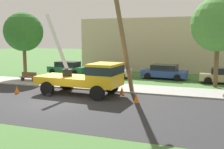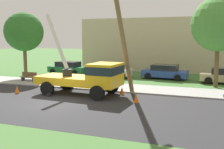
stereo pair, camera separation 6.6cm
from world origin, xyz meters
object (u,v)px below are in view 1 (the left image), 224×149
object	(u,v)px
utility_truck	(89,76)
traffic_cone_ahead	(136,98)
traffic_cone_behind	(17,90)
traffic_cone_curbside	(122,91)
parked_sedan_white	(110,70)
parked_sedan_green	(68,68)
parked_sedan_blue	(164,72)
park_bench	(28,77)
leaning_utility_pole	(122,32)
roadside_tree_far	(218,25)
roadside_tree_near	(24,32)

from	to	relation	value
utility_truck	traffic_cone_ahead	bearing A→B (deg)	-13.94
traffic_cone_behind	traffic_cone_curbside	world-z (taller)	same
traffic_cone_ahead	parked_sedan_white	size ratio (longest dim) A/B	0.12
utility_truck	parked_sedan_green	xyz separation A→B (m)	(-6.85, 9.29, -0.70)
parked_sedan_blue	park_bench	distance (m)	13.12
traffic_cone_behind	utility_truck	bearing A→B (deg)	12.70
leaning_utility_pole	traffic_cone_ahead	size ratio (longest dim) A/B	15.63
park_bench	roadside_tree_far	xyz separation A→B (m)	(16.30, 3.11, 4.68)
parked_sedan_green	parked_sedan_white	bearing A→B (deg)	-6.81
traffic_cone_behind	parked_sedan_white	xyz separation A→B (m)	(3.76, 9.85, 0.43)
utility_truck	roadside_tree_far	xyz separation A→B (m)	(8.58, 6.48, 3.73)
parked_sedan_blue	park_bench	world-z (taller)	parked_sedan_blue
parked_sedan_blue	park_bench	size ratio (longest dim) A/B	2.84
parked_sedan_white	roadside_tree_far	world-z (taller)	roadside_tree_far
parked_sedan_green	park_bench	xyz separation A→B (m)	(-0.86, -5.92, -0.25)
park_bench	roadside_tree_near	bearing A→B (deg)	131.68
leaning_utility_pole	parked_sedan_white	bearing A→B (deg)	115.43
leaning_utility_pole	roadside_tree_near	xyz separation A→B (m)	(-12.29, 5.26, 0.16)
utility_truck	traffic_cone_curbside	world-z (taller)	utility_truck
leaning_utility_pole	park_bench	bearing A→B (deg)	165.42
traffic_cone_behind	roadside_tree_far	distance (m)	16.60
traffic_cone_ahead	traffic_cone_behind	size ratio (longest dim) A/B	1.00
utility_truck	parked_sedan_white	size ratio (longest dim) A/B	1.48
leaning_utility_pole	parked_sedan_white	size ratio (longest dim) A/B	1.92
traffic_cone_curbside	parked_sedan_green	xyz separation A→B (m)	(-9.00, 8.25, 0.43)
utility_truck	leaning_utility_pole	world-z (taller)	leaning_utility_pole
utility_truck	parked_sedan_blue	world-z (taller)	utility_truck
parked_sedan_green	park_bench	world-z (taller)	parked_sedan_green
traffic_cone_ahead	park_bench	world-z (taller)	park_bench
utility_truck	parked_sedan_white	xyz separation A→B (m)	(-1.55, 8.65, -0.70)
traffic_cone_ahead	parked_sedan_green	bearing A→B (deg)	136.02
parked_sedan_green	parked_sedan_blue	bearing A→B (deg)	1.04
traffic_cone_behind	park_bench	distance (m)	5.16
traffic_cone_curbside	traffic_cone_behind	bearing A→B (deg)	-163.28
traffic_cone_curbside	parked_sedan_green	size ratio (longest dim) A/B	0.12
traffic_cone_ahead	parked_sedan_white	distance (m)	10.95
parked_sedan_green	roadside_tree_far	distance (m)	16.30
utility_truck	traffic_cone_ahead	world-z (taller)	utility_truck
utility_truck	parked_sedan_green	world-z (taller)	utility_truck
parked_sedan_blue	roadside_tree_far	bearing A→B (deg)	-32.66
leaning_utility_pole	parked_sedan_green	xyz separation A→B (m)	(-9.04, 8.49, -3.78)
leaning_utility_pole	parked_sedan_green	distance (m)	12.97
traffic_cone_curbside	parked_sedan_blue	xyz separation A→B (m)	(1.75, 8.44, 0.43)
roadside_tree_near	roadside_tree_far	distance (m)	18.69
utility_truck	parked_sedan_white	world-z (taller)	utility_truck
traffic_cone_behind	traffic_cone_curbside	bearing A→B (deg)	16.72
leaning_utility_pole	traffic_cone_behind	xyz separation A→B (m)	(-7.49, -1.99, -4.21)
traffic_cone_ahead	traffic_cone_curbside	distance (m)	2.53
traffic_cone_ahead	traffic_cone_curbside	size ratio (longest dim) A/B	1.00
park_bench	parked_sedan_white	bearing A→B (deg)	40.61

